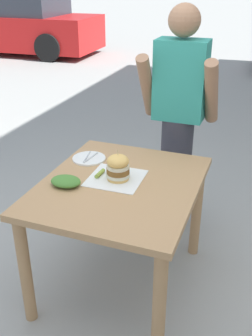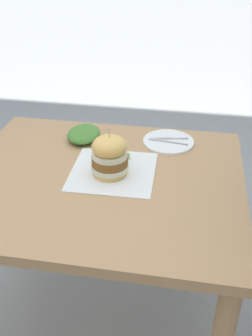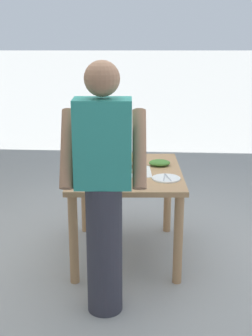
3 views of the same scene
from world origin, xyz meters
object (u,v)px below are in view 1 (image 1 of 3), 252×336
(sandwich, at_px, (118,167))
(side_salad, at_px, (66,181))
(side_plate_with_forks, at_px, (89,158))
(diner_across_table, at_px, (178,120))
(parked_car_near_curb, at_px, (18,24))
(patio_table, at_px, (120,200))
(pickle_spear, at_px, (100,173))

(sandwich, xyz_separation_m, side_salad, (-0.26, -0.17, -0.06))
(sandwich, distance_m, side_plate_with_forks, 0.36)
(diner_across_table, xyz_separation_m, parked_car_near_curb, (-5.68, 6.26, -0.16))
(sandwich, bearing_deg, parked_car_near_curb, 128.01)
(patio_table, bearing_deg, diner_across_table, 80.21)
(side_plate_with_forks, distance_m, side_salad, 0.37)
(pickle_spear, height_order, side_salad, side_salad)
(sandwich, relative_size, diner_across_table, 0.11)
(sandwich, distance_m, side_salad, 0.32)
(patio_table, xyz_separation_m, side_salad, (-0.28, -0.14, 0.15))
(patio_table, height_order, side_plate_with_forks, side_plate_with_forks)
(side_plate_with_forks, height_order, parked_car_near_curb, parked_car_near_curb)
(pickle_spear, distance_m, side_plate_with_forks, 0.25)
(sandwich, distance_m, parked_car_near_curb, 8.96)
(diner_across_table, bearing_deg, sandwich, -102.00)
(side_plate_with_forks, xyz_separation_m, side_salad, (0.03, -0.37, 0.02))
(side_salad, distance_m, diner_across_table, 1.06)
(side_salad, relative_size, parked_car_near_curb, 0.04)
(patio_table, bearing_deg, parked_car_near_curb, 128.01)
(patio_table, relative_size, sandwich, 5.62)
(side_plate_with_forks, relative_size, side_salad, 1.22)
(patio_table, distance_m, diner_across_table, 0.88)
(parked_car_near_curb, bearing_deg, sandwich, -51.99)
(patio_table, xyz_separation_m, parked_car_near_curb, (-5.54, 7.09, 0.09))
(sandwich, distance_m, diner_across_table, 0.81)
(side_plate_with_forks, bearing_deg, parked_car_near_curb, 127.33)
(pickle_spear, height_order, diner_across_table, diner_across_table)
(sandwich, relative_size, pickle_spear, 1.97)
(pickle_spear, relative_size, side_plate_with_forks, 0.44)
(side_salad, height_order, parked_car_near_curb, parked_car_near_curb)
(patio_table, distance_m, side_plate_with_forks, 0.41)
(side_salad, distance_m, parked_car_near_curb, 8.94)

